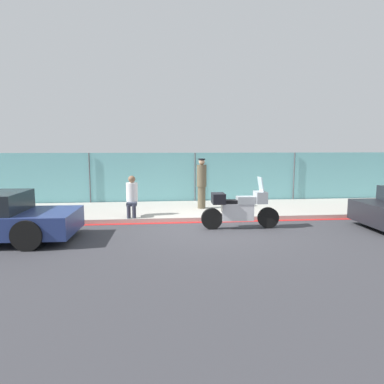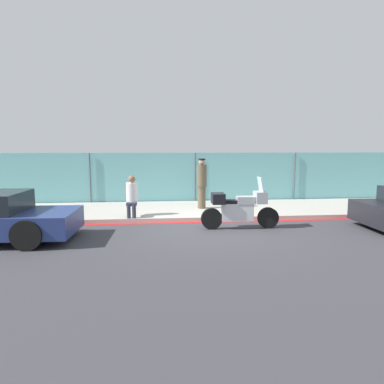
% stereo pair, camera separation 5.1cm
% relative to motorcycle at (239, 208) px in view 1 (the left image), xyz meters
% --- Properties ---
extents(ground_plane, '(120.00, 120.00, 0.00)m').
position_rel_motorcycle_xyz_m(ground_plane, '(-0.80, 0.05, -0.61)').
color(ground_plane, '#38383D').
extents(sidewalk, '(31.72, 3.46, 0.14)m').
position_rel_motorcycle_xyz_m(sidewalk, '(-0.80, 2.77, -0.54)').
color(sidewalk, '#ADA89E').
rests_on(sidewalk, ground_plane).
extents(curb_paint_stripe, '(31.72, 0.18, 0.01)m').
position_rel_motorcycle_xyz_m(curb_paint_stripe, '(-0.80, 0.94, -0.61)').
color(curb_paint_stripe, red).
rests_on(curb_paint_stripe, ground_plane).
extents(storefront_fence, '(30.13, 0.17, 2.14)m').
position_rel_motorcycle_xyz_m(storefront_fence, '(-0.80, 4.59, 0.46)').
color(storefront_fence, '#6BB2B7').
rests_on(storefront_fence, ground_plane).
extents(motorcycle, '(2.29, 0.53, 1.51)m').
position_rel_motorcycle_xyz_m(motorcycle, '(0.00, 0.00, 0.00)').
color(motorcycle, black).
rests_on(motorcycle, ground_plane).
extents(officer_standing, '(0.35, 0.35, 1.82)m').
position_rel_motorcycle_xyz_m(officer_standing, '(-0.75, 2.70, 0.47)').
color(officer_standing, brown).
rests_on(officer_standing, sidewalk).
extents(person_seated_on_curb, '(0.37, 0.67, 1.32)m').
position_rel_motorcycle_xyz_m(person_seated_on_curb, '(-3.19, 1.51, 0.25)').
color(person_seated_on_curb, '#2D3342').
rests_on(person_seated_on_curb, sidewalk).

